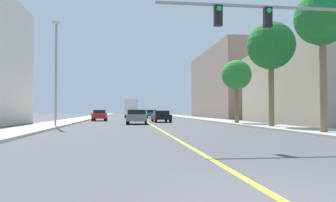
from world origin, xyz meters
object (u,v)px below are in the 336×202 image
palm_far (237,76)px  traffic_signal_mast (304,35)px  street_lamp (56,68)px  car_red (100,115)px  delivery_truck (131,108)px  palm_mid (271,46)px  palm_near (322,19)px  car_gray (137,117)px  car_green (151,114)px  car_black (161,116)px

palm_far → traffic_signal_mast: bearing=-100.5°
traffic_signal_mast → street_lamp: street_lamp is taller
car_red → street_lamp: bearing=82.7°
traffic_signal_mast → car_red: size_ratio=2.36×
delivery_truck → palm_mid: bearing=-73.7°
palm_near → palm_far: palm_near is taller
traffic_signal_mast → car_gray: 20.86m
car_green → delivery_truck: (-3.45, 3.51, 1.00)m
palm_far → car_gray: 10.57m
palm_near → car_gray: bearing=123.1°
palm_mid → car_green: bearing=101.2°
street_lamp → car_green: street_lamp is taller
palm_far → car_green: bearing=103.1°
traffic_signal_mast → delivery_truck: (-6.50, 48.70, -2.74)m
car_gray → car_green: (3.29, 25.68, 0.01)m
palm_near → delivery_truck: 45.80m
street_lamp → car_red: 16.85m
palm_near → car_black: size_ratio=1.95×
palm_mid → car_black: 16.13m
palm_near → car_red: bearing=119.1°
palm_near → delivery_truck: palm_near is taller
car_red → palm_mid: bearing=127.4°
car_gray → palm_near: bearing=-54.2°
traffic_signal_mast → palm_far: 18.20m
palm_mid → car_red: (-14.50, 19.12, -5.55)m
car_gray → delivery_truck: delivery_truck is taller
car_black → street_lamp: bearing=-135.0°
street_lamp → car_green: 32.99m
palm_near → palm_far: bearing=91.3°
car_gray → delivery_truck: bearing=93.0°
street_lamp → palm_far: bearing=13.6°
car_gray → car_black: (2.92, 4.91, -0.05)m
car_gray → palm_mid: bearing=-37.3°
traffic_signal_mast → car_red: traffic_signal_mast is taller
palm_far → palm_near: bearing=-88.7°
palm_near → car_green: (-6.65, 40.92, -5.72)m
street_lamp → car_red: street_lamp is taller
street_lamp → car_green: (9.88, 31.22, -3.97)m
car_black → delivery_truck: (-3.07, 24.28, 1.06)m
car_red → car_green: 16.88m
street_lamp → car_black: street_lamp is taller
traffic_signal_mast → palm_near: size_ratio=1.14×
palm_near → car_black: (-7.02, 20.15, -5.79)m
traffic_signal_mast → car_black: size_ratio=2.23×
car_green → car_black: 20.77m
palm_near → delivery_truck: bearing=102.8°
car_black → car_gray: bearing=-123.5°
car_gray → car_green: size_ratio=0.95×
palm_far → car_green: 28.31m
traffic_signal_mast → palm_far: bearing=79.5°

